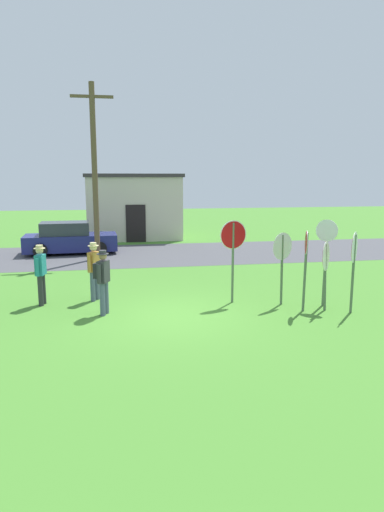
{
  "coord_description": "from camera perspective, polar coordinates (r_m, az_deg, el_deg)",
  "views": [
    {
      "loc": [
        -1.4,
        -11.21,
        3.62
      ],
      "look_at": [
        0.83,
        1.68,
        1.3
      ],
      "focal_mm": 31.3,
      "sensor_mm": 36.0,
      "label": 1
    }
  ],
  "objects": [
    {
      "name": "stop_sign_nearest",
      "position": [
        12.62,
        16.7,
        -0.98
      ],
      "size": [
        0.53,
        0.65,
        1.91
      ],
      "color": "#51664C",
      "rests_on": "ground"
    },
    {
      "name": "utility_pole",
      "position": [
        20.16,
        -12.35,
        10.82
      ],
      "size": [
        1.8,
        0.24,
        7.57
      ],
      "color": "brown",
      "rests_on": "ground"
    },
    {
      "name": "stop_sign_rear_left",
      "position": [
        12.84,
        5.27,
        1.26
      ],
      "size": [
        0.82,
        0.21,
        2.41
      ],
      "color": "#51664C",
      "rests_on": "ground"
    },
    {
      "name": "stop_sign_tallest",
      "position": [
        12.58,
        19.98,
        -0.2
      ],
      "size": [
        0.53,
        0.65,
        2.2
      ],
      "color": "#51664C",
      "rests_on": "ground"
    },
    {
      "name": "person_on_left",
      "position": [
        13.45,
        -12.4,
        -1.49
      ],
      "size": [
        0.37,
        0.51,
        1.74
      ],
      "color": "#4C5670",
      "rests_on": "ground"
    },
    {
      "name": "stop_sign_rear_right",
      "position": [
        12.35,
        14.31,
        -0.21
      ],
      "size": [
        0.24,
        0.61,
        2.22
      ],
      "color": "#51664C",
      "rests_on": "ground"
    },
    {
      "name": "ground_plane",
      "position": [
        11.87,
        -2.57,
        -7.72
      ],
      "size": [
        80.0,
        80.0,
        0.0
      ],
      "primitive_type": "plane",
      "color": "#47842D"
    },
    {
      "name": "stop_sign_leaning_right",
      "position": [
        12.89,
        11.45,
        0.03
      ],
      "size": [
        0.7,
        0.39,
        2.08
      ],
      "color": "#51664C",
      "rests_on": "ground"
    },
    {
      "name": "building_background",
      "position": [
        27.51,
        -7.46,
        6.42
      ],
      "size": [
        5.57,
        4.9,
        3.81
      ],
      "color": "beige",
      "rests_on": "ground"
    },
    {
      "name": "street_asphalt",
      "position": [
        21.25,
        -5.88,
        0.21
      ],
      "size": [
        60.0,
        6.4,
        0.01
      ],
      "primitive_type": "cube",
      "color": "#4C4C51",
      "rests_on": "ground"
    },
    {
      "name": "parked_car_on_street",
      "position": [
        22.16,
        -15.38,
        2.1
      ],
      "size": [
        4.39,
        2.2,
        1.51
      ],
      "color": "navy",
      "rests_on": "ground"
    },
    {
      "name": "person_holding_notes",
      "position": [
        12.01,
        -11.33,
        -2.71
      ],
      "size": [
        0.45,
        0.53,
        1.74
      ],
      "color": "#4C5670",
      "rests_on": "ground"
    },
    {
      "name": "person_in_teal",
      "position": [
        13.37,
        -18.77,
        -1.86
      ],
      "size": [
        0.32,
        0.56,
        1.74
      ],
      "color": "#2D2D33",
      "rests_on": "ground"
    },
    {
      "name": "stop_sign_low_front",
      "position": [
        13.05,
        16.74,
        0.83
      ],
      "size": [
        0.48,
        0.44,
        2.46
      ],
      "color": "#51664C",
      "rests_on": "ground"
    }
  ]
}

